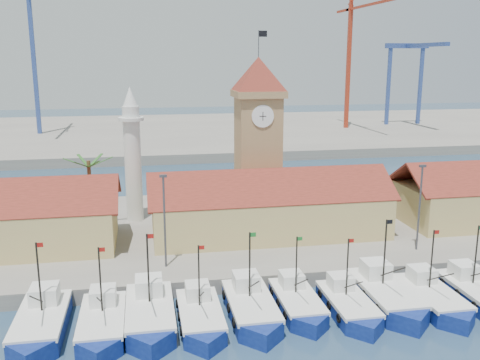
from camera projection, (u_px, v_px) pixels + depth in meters
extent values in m
plane|color=#1E3C50|center=(327.00, 330.00, 42.25)|extent=(400.00, 400.00, 0.00)
cube|color=gray|center=(261.00, 229.00, 65.10)|extent=(140.00, 32.00, 1.50)
cube|color=gray|center=(193.00, 132.00, 147.51)|extent=(240.00, 80.00, 2.00)
cube|color=navy|center=(42.00, 326.00, 41.84)|extent=(3.63, 8.22, 1.87)
cube|color=navy|center=(32.00, 354.00, 37.90)|extent=(3.63, 3.63, 1.87)
cube|color=silver|center=(41.00, 315.00, 41.63)|extent=(3.70, 8.44, 0.36)
cube|color=silver|center=(45.00, 294.00, 43.41)|extent=(2.18, 2.28, 1.45)
cylinder|color=black|center=(39.00, 278.00, 41.48)|extent=(0.15, 0.15, 5.81)
cube|color=#A5140F|center=(40.00, 245.00, 40.92)|extent=(0.52, 0.02, 0.36)
cube|color=navy|center=(103.00, 326.00, 41.97)|extent=(3.42, 7.73, 1.76)
cube|color=navy|center=(99.00, 352.00, 38.26)|extent=(3.42, 3.42, 1.76)
cube|color=silver|center=(102.00, 316.00, 41.77)|extent=(3.48, 7.94, 0.34)
cube|color=silver|center=(103.00, 296.00, 43.45)|extent=(2.05, 2.15, 1.37)
cylinder|color=black|center=(100.00, 281.00, 41.63)|extent=(0.14, 0.14, 5.47)
cube|color=#A5140F|center=(102.00, 250.00, 41.11)|extent=(0.49, 0.02, 0.34)
cube|color=navy|center=(150.00, 317.00, 43.25)|extent=(3.73, 8.45, 1.92)
cube|color=navy|center=(151.00, 344.00, 39.19)|extent=(3.73, 3.73, 1.92)
cube|color=silver|center=(150.00, 306.00, 43.03)|extent=(3.81, 8.69, 0.37)
cube|color=silver|center=(149.00, 286.00, 44.87)|extent=(2.24, 2.35, 1.49)
cylinder|color=black|center=(148.00, 269.00, 42.88)|extent=(0.15, 0.15, 5.98)
cube|color=#A5140F|center=(150.00, 236.00, 42.31)|extent=(0.53, 0.02, 0.37)
cube|color=navy|center=(200.00, 319.00, 43.09)|extent=(3.29, 7.45, 1.69)
cube|color=navy|center=(206.00, 343.00, 39.51)|extent=(3.29, 3.29, 1.69)
cube|color=silver|center=(200.00, 310.00, 42.90)|extent=(3.36, 7.66, 0.33)
cube|color=silver|center=(198.00, 291.00, 44.52)|extent=(1.98, 2.07, 1.32)
cylinder|color=black|center=(199.00, 277.00, 42.76)|extent=(0.13, 0.13, 5.27)
cube|color=#A5140F|center=(201.00, 248.00, 42.26)|extent=(0.47, 0.02, 0.33)
cube|color=navy|center=(251.00, 311.00, 44.43)|extent=(3.59, 8.13, 1.85)
cube|color=navy|center=(261.00, 335.00, 40.53)|extent=(3.59, 3.59, 1.85)
cube|color=silver|center=(251.00, 300.00, 44.23)|extent=(3.67, 8.36, 0.36)
cube|color=silver|center=(246.00, 281.00, 45.99)|extent=(2.16, 2.26, 1.44)
cylinder|color=black|center=(250.00, 266.00, 44.08)|extent=(0.14, 0.14, 5.75)
cube|color=#197226|center=(253.00, 235.00, 43.53)|extent=(0.51, 0.02, 0.36)
cube|color=navy|center=(297.00, 305.00, 45.55)|extent=(3.22, 7.30, 1.66)
cube|color=navy|center=(310.00, 326.00, 42.05)|extent=(3.22, 3.22, 1.66)
cube|color=silver|center=(297.00, 296.00, 45.36)|extent=(3.29, 7.50, 0.32)
cube|color=silver|center=(291.00, 280.00, 46.95)|extent=(1.93, 2.03, 1.29)
cylinder|color=black|center=(296.00, 266.00, 45.23)|extent=(0.13, 0.13, 5.16)
cube|color=#197226|center=(300.00, 239.00, 44.74)|extent=(0.46, 0.02, 0.32)
cube|color=navy|center=(348.00, 308.00, 45.08)|extent=(3.22, 7.29, 1.66)
cube|color=navy|center=(365.00, 329.00, 41.58)|extent=(3.22, 3.22, 1.66)
cube|color=silver|center=(348.00, 299.00, 44.89)|extent=(3.29, 7.49, 0.32)
cube|color=silver|center=(340.00, 282.00, 46.48)|extent=(1.93, 2.02, 1.29)
cylinder|color=black|center=(347.00, 268.00, 44.76)|extent=(0.13, 0.13, 5.15)
cube|color=#A5140F|center=(351.00, 241.00, 44.27)|extent=(0.46, 0.02, 0.32)
cube|color=navy|center=(385.00, 298.00, 46.70)|extent=(3.78, 8.54, 1.94)
cube|color=navy|center=(408.00, 321.00, 42.61)|extent=(3.78, 3.78, 1.94)
cube|color=silver|center=(385.00, 288.00, 46.49)|extent=(3.85, 8.78, 0.38)
cube|color=silver|center=(376.00, 269.00, 48.34)|extent=(2.27, 2.37, 1.51)
cylinder|color=black|center=(385.00, 253.00, 46.33)|extent=(0.15, 0.15, 6.04)
cube|color=black|center=(390.00, 222.00, 45.76)|extent=(0.54, 0.02, 0.38)
cube|color=navy|center=(431.00, 301.00, 46.33)|extent=(3.38, 7.64, 1.74)
cube|color=navy|center=(456.00, 322.00, 42.67)|extent=(3.38, 3.38, 1.74)
cube|color=silver|center=(432.00, 291.00, 46.14)|extent=(3.45, 7.86, 0.34)
cube|color=silver|center=(422.00, 275.00, 47.80)|extent=(2.03, 2.12, 1.35)
cylinder|color=black|center=(432.00, 260.00, 46.00)|extent=(0.14, 0.14, 5.40)
cube|color=#A5140F|center=(437.00, 232.00, 45.49)|extent=(0.48, 0.02, 0.34)
cube|color=navy|center=(475.00, 296.00, 47.17)|extent=(3.44, 7.79, 1.77)
cube|color=silver|center=(476.00, 287.00, 46.97)|extent=(3.51, 8.01, 0.34)
cube|color=silver|center=(464.00, 270.00, 48.66)|extent=(2.07, 2.16, 1.38)
cylinder|color=black|center=(476.00, 256.00, 46.83)|extent=(0.14, 0.14, 5.51)
cube|color=tan|center=(269.00, 214.00, 60.60)|extent=(26.00, 10.00, 4.50)
cube|color=maroon|center=(274.00, 187.00, 57.37)|extent=(27.04, 5.13, 3.21)
cube|color=maroon|center=(264.00, 177.00, 62.16)|extent=(27.04, 5.13, 3.21)
cube|color=#A07B52|center=(258.00, 159.00, 65.18)|extent=(5.00, 5.00, 15.00)
cube|color=#A07B52|center=(258.00, 94.00, 63.42)|extent=(5.80, 5.80, 0.80)
pyramid|color=maroon|center=(258.00, 74.00, 62.91)|extent=(5.80, 5.80, 4.00)
cylinder|color=white|center=(263.00, 116.00, 61.51)|extent=(2.60, 0.15, 2.60)
cube|color=black|center=(263.00, 116.00, 61.44)|extent=(0.08, 0.02, 1.00)
cube|color=black|center=(263.00, 116.00, 61.44)|extent=(0.80, 0.02, 0.08)
cylinder|color=#3F3F44|center=(259.00, 43.00, 62.13)|extent=(0.10, 0.10, 3.00)
cube|color=black|center=(263.00, 34.00, 61.97)|extent=(1.00, 0.03, 0.70)
cylinder|color=silver|center=(133.00, 164.00, 64.57)|extent=(2.00, 2.00, 14.00)
cylinder|color=silver|center=(131.00, 119.00, 63.35)|extent=(3.00, 3.00, 0.40)
cone|color=silver|center=(130.00, 97.00, 62.77)|extent=(1.80, 1.80, 2.40)
cylinder|color=brown|center=(90.00, 194.00, 62.44)|extent=(0.44, 0.44, 8.00)
cube|color=#286221|center=(101.00, 162.00, 61.84)|extent=(2.80, 0.35, 1.18)
cube|color=#286221|center=(96.00, 160.00, 62.88)|extent=(1.71, 2.60, 1.18)
cube|color=#286221|center=(83.00, 161.00, 62.64)|extent=(1.71, 2.60, 1.18)
cube|color=#286221|center=(76.00, 163.00, 61.35)|extent=(2.80, 0.35, 1.18)
cube|color=#286221|center=(81.00, 165.00, 60.31)|extent=(1.71, 2.60, 1.18)
cube|color=#286221|center=(94.00, 164.00, 60.56)|extent=(1.71, 2.60, 1.18)
cylinder|color=#3F3F44|center=(165.00, 222.00, 50.32)|extent=(0.20, 0.20, 9.00)
cube|color=#3F3F44|center=(163.00, 176.00, 49.34)|extent=(0.70, 0.25, 0.25)
cylinder|color=#3F3F44|center=(419.00, 208.00, 54.89)|extent=(0.20, 0.20, 9.00)
cube|color=#3F3F44|center=(423.00, 166.00, 53.91)|extent=(0.70, 0.25, 0.25)
cube|color=#2E478F|center=(34.00, 61.00, 134.27)|extent=(1.00, 1.00, 36.64)
cube|color=#A22E19|center=(348.00, 68.00, 146.31)|extent=(1.00, 1.00, 32.89)
cube|color=#A22E19|center=(369.00, 5.00, 131.80)|extent=(0.60, 28.84, 0.60)
cube|color=#A22E19|center=(344.00, 11.00, 147.66)|extent=(0.60, 10.00, 0.60)
cube|color=#2E478F|center=(388.00, 87.00, 154.86)|extent=(0.90, 0.90, 22.00)
cube|color=#2E478F|center=(420.00, 86.00, 156.62)|extent=(0.90, 0.90, 22.00)
cube|color=#2E478F|center=(407.00, 46.00, 153.18)|extent=(13.00, 1.40, 1.40)
cube|color=#2E478F|center=(425.00, 45.00, 143.59)|extent=(1.40, 22.00, 1.00)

